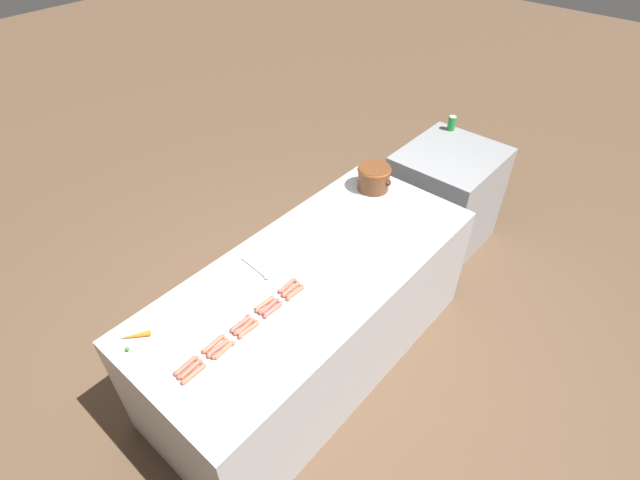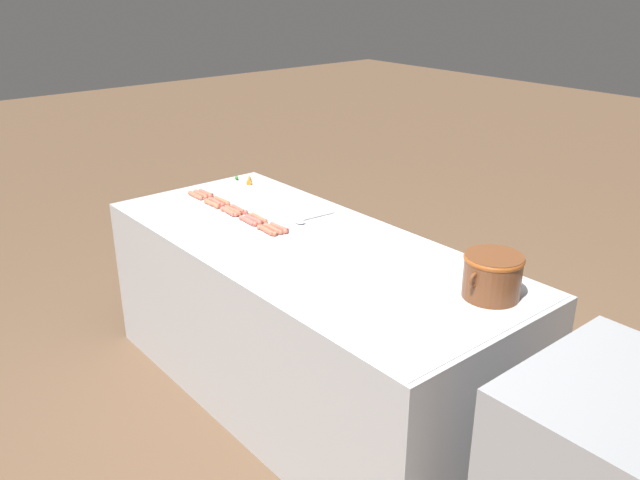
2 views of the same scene
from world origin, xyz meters
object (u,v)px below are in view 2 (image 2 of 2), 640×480
at_px(hot_dog_2, 238,209).
at_px(hot_dog_5, 201,194).
at_px(hot_dog_10, 195,195).
at_px(hot_dog_6, 216,202).
at_px(hot_dog_3, 258,218).
at_px(carrot, 249,179).
at_px(hot_dog_1, 221,201).
at_px(serving_spoon, 306,220).
at_px(hot_dog_9, 273,229).
at_px(hot_dog_7, 233,210).
at_px(hot_dog_0, 205,193).
at_px(hot_dog_12, 229,212).
at_px(hot_dog_13, 248,221).
at_px(bean_pot, 493,274).
at_px(hot_dog_8, 253,219).
at_px(hot_dog_11, 212,204).
at_px(hot_dog_14, 267,230).

distance_m(hot_dog_2, hot_dog_5, 0.36).
bearing_deg(hot_dog_10, hot_dog_6, 99.76).
bearing_deg(hot_dog_3, carrot, -120.00).
height_order(hot_dog_1, serving_spoon, hot_dog_1).
bearing_deg(hot_dog_9, hot_dog_3, -100.55).
bearing_deg(hot_dog_6, hot_dog_7, 89.25).
distance_m(hot_dog_0, hot_dog_2, 0.36).
bearing_deg(hot_dog_6, hot_dog_2, 99.43).
xyz_separation_m(hot_dog_0, hot_dog_3, (-0.00, 0.54, 0.00)).
relative_size(hot_dog_10, hot_dog_12, 1.00).
distance_m(hot_dog_13, serving_spoon, 0.30).
bearing_deg(bean_pot, hot_dog_10, -81.21).
relative_size(hot_dog_8, hot_dog_13, 1.00).
height_order(hot_dog_5, hot_dog_8, same).
xyz_separation_m(hot_dog_7, hot_dog_12, (0.03, 0.00, 0.00)).
bearing_deg(hot_dog_7, hot_dog_10, -85.53).
bearing_deg(hot_dog_2, hot_dog_11, -70.11).
distance_m(hot_dog_8, serving_spoon, 0.28).
distance_m(hot_dog_10, hot_dog_11, 0.19).
bearing_deg(bean_pot, serving_spoon, -88.14).
xyz_separation_m(hot_dog_0, hot_dog_13, (0.06, 0.54, 0.00)).
height_order(serving_spoon, carrot, carrot).
distance_m(hot_dog_13, hot_dog_14, 0.18).
height_order(hot_dog_11, hot_dog_13, same).
relative_size(hot_dog_13, carrot, 0.94).
relative_size(hot_dog_6, serving_spoon, 0.55).
bearing_deg(hot_dog_10, hot_dog_14, 89.74).
relative_size(hot_dog_0, hot_dog_3, 1.00).
xyz_separation_m(hot_dog_8, bean_pot, (-0.26, 1.33, 0.09)).
xyz_separation_m(hot_dog_0, hot_dog_1, (-0.00, 0.17, 0.00)).
xyz_separation_m(hot_dog_11, hot_dog_14, (0.00, 0.53, 0.00)).
distance_m(hot_dog_6, hot_dog_13, 0.37).
distance_m(hot_dog_14, bean_pot, 1.20).
distance_m(hot_dog_1, hot_dog_2, 0.18).
bearing_deg(hot_dog_11, carrot, -148.68).
xyz_separation_m(hot_dog_9, bean_pot, (-0.26, 1.15, 0.09)).
relative_size(hot_dog_2, hot_dog_13, 1.00).
bearing_deg(carrot, hot_dog_0, 11.55).
height_order(hot_dog_7, hot_dog_14, same).
bearing_deg(hot_dog_6, serving_spoon, 112.36).
distance_m(hot_dog_7, hot_dog_10, 0.36).
bearing_deg(hot_dog_0, hot_dog_1, 90.98).
height_order(hot_dog_13, hot_dog_14, same).
distance_m(hot_dog_1, hot_dog_13, 0.37).
bearing_deg(hot_dog_10, hot_dog_1, 110.31).
bearing_deg(bean_pot, hot_dog_14, -75.76).
xyz_separation_m(hot_dog_1, hot_dog_14, (0.07, 0.54, 0.00)).
bearing_deg(hot_dog_12, hot_dog_1, -109.68).
relative_size(hot_dog_10, hot_dog_11, 1.00).
relative_size(hot_dog_7, carrot, 0.94).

